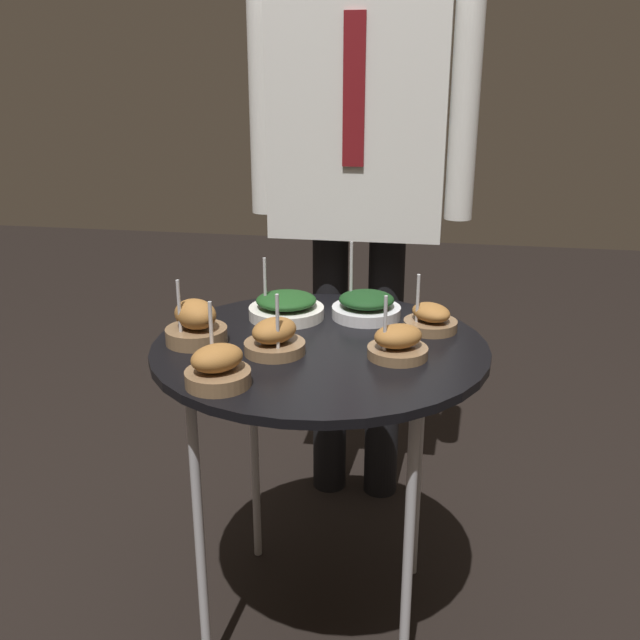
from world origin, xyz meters
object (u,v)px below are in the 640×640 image
bowl_roast_front_left (398,344)px  bowl_roast_far_rim (275,339)px  serving_cart (320,365)px  waiter_figure (361,149)px  bowl_spinach_center (286,307)px  bowl_roast_back_right (196,325)px  bowl_roast_front_right (218,368)px  bowl_roast_near_rim (430,319)px  bowl_spinach_mid_right (366,306)px

bowl_roast_front_left → bowl_roast_far_rim: bearing=-174.8°
serving_cart → waiter_figure: waiter_figure is taller
bowl_spinach_center → bowl_roast_back_right: 0.23m
bowl_spinach_center → bowl_roast_front_right: size_ratio=1.16×
bowl_roast_far_rim → bowl_roast_near_rim: bowl_roast_far_rim is taller
bowl_roast_back_right → bowl_spinach_mid_right: bearing=34.0°
serving_cart → bowl_roast_front_left: 0.18m
bowl_spinach_center → bowl_roast_front_left: size_ratio=1.30×
bowl_roast_back_right → bowl_roast_near_rim: bearing=18.8°
bowl_spinach_mid_right → bowl_roast_far_rim: bowl_spinach_mid_right is taller
bowl_roast_far_rim → waiter_figure: waiter_figure is taller
bowl_roast_front_left → bowl_spinach_mid_right: bearing=111.3°
bowl_roast_back_right → bowl_spinach_center: bearing=51.3°
bowl_spinach_mid_right → bowl_roast_near_rim: size_ratio=1.34×
serving_cart → bowl_roast_front_left: bearing=-16.0°
bowl_roast_front_right → waiter_figure: waiter_figure is taller
bowl_roast_far_rim → bowl_roast_near_rim: bearing=32.4°
bowl_spinach_mid_right → bowl_roast_front_left: 0.24m
bowl_roast_far_rim → bowl_roast_back_right: bearing=170.5°
bowl_spinach_mid_right → bowl_roast_front_right: 0.46m
serving_cart → bowl_roast_back_right: 0.27m
bowl_roast_near_rim → bowl_roast_far_rim: bearing=-147.6°
bowl_spinach_center → waiter_figure: size_ratio=0.10×
bowl_spinach_mid_right → bowl_roast_back_right: 0.39m
bowl_spinach_mid_right → waiter_figure: 0.50m
bowl_spinach_mid_right → bowl_roast_far_rim: size_ratio=1.28×
bowl_roast_far_rim → bowl_roast_near_rim: 0.35m
bowl_roast_front_right → bowl_roast_front_left: 0.35m
bowl_roast_far_rim → bowl_roast_front_left: size_ratio=1.01×
bowl_roast_far_rim → bowl_roast_back_right: (-0.17, 0.03, 0.01)m
bowl_roast_near_rim → bowl_roast_front_left: bearing=-109.0°
serving_cart → bowl_roast_back_right: (-0.25, -0.04, 0.09)m
bowl_roast_near_rim → waiter_figure: waiter_figure is taller
bowl_spinach_mid_right → bowl_spinach_center: size_ratio=1.00×
waiter_figure → bowl_roast_front_left: bearing=-75.9°
waiter_figure → bowl_spinach_center: bearing=-104.0°
bowl_roast_far_rim → bowl_roast_front_left: bowl_roast_far_rim is taller
bowl_roast_near_rim → bowl_roast_back_right: (-0.46, -0.16, 0.01)m
bowl_roast_near_rim → bowl_roast_back_right: 0.49m
bowl_roast_far_rim → bowl_roast_front_right: bowl_roast_front_right is taller
bowl_spinach_mid_right → bowl_roast_back_right: bowl_spinach_mid_right is taller
bowl_roast_front_right → bowl_roast_front_left: bearing=31.9°
serving_cart → waiter_figure: 0.69m
bowl_spinach_center → bowl_roast_near_rim: size_ratio=1.34×
bowl_spinach_mid_right → bowl_roast_near_rim: bearing=-21.8°
serving_cart → bowl_roast_front_left: (0.16, -0.05, 0.08)m
bowl_spinach_mid_right → bowl_roast_near_rim: (0.14, -0.06, -0.00)m
bowl_roast_back_right → waiter_figure: size_ratio=0.09×
bowl_roast_front_right → waiter_figure: size_ratio=0.09×
bowl_roast_near_rim → bowl_roast_back_right: bearing=-161.2°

